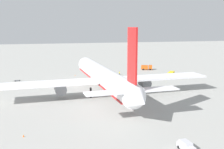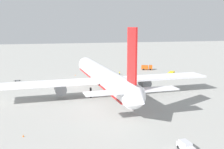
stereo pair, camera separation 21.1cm
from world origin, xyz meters
TOP-DOWN VIEW (x-y plane):
  - ground_plane at (0.00, 0.00)m, footprint 600.00×600.00m
  - airliner at (-1.34, -0.03)m, footprint 75.84×78.98m
  - service_truck_1 at (25.98, -40.79)m, footprint 6.82×6.12m
  - service_truck_4 at (49.38, -36.90)m, footprint 4.05×6.62m
  - service_van at (-49.86, -6.44)m, footprint 4.50×2.26m
  - baggage_cart_0 at (34.01, 33.28)m, footprint 1.81×3.20m
  - ground_worker_1 at (38.13, -17.32)m, footprint 0.55×0.55m
  - traffic_cone_0 at (41.01, 5.57)m, footprint 0.36×0.36m
  - traffic_cone_1 at (-34.13, 26.49)m, footprint 0.36×0.36m

SIDE VIEW (x-z plane):
  - ground_plane at x=0.00m, z-range 0.00..0.00m
  - baggage_cart_0 at x=34.01m, z-range 0.07..0.47m
  - traffic_cone_0 at x=41.01m, z-range 0.00..0.55m
  - traffic_cone_1 at x=-34.13m, z-range 0.00..0.55m
  - ground_worker_1 at x=38.13m, z-range 0.02..1.74m
  - service_van at x=-49.86m, z-range 0.05..2.02m
  - service_truck_1 at x=25.98m, z-range 0.17..2.69m
  - service_truck_4 at x=49.38m, z-range 0.15..2.93m
  - airliner at x=-1.34m, z-range -5.68..19.34m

